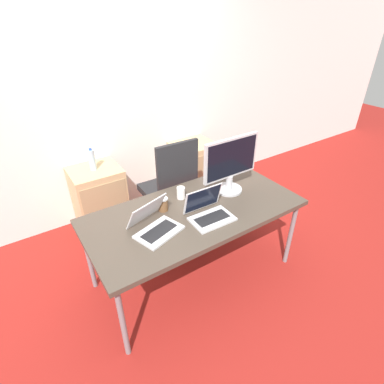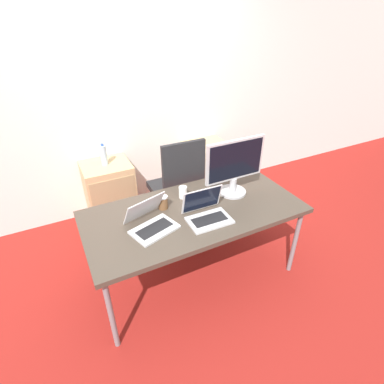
{
  "view_description": "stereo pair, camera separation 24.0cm",
  "coord_description": "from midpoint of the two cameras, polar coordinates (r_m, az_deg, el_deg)",
  "views": [
    {
      "loc": [
        -1.13,
        -1.66,
        2.14
      ],
      "look_at": [
        0.0,
        0.04,
        0.88
      ],
      "focal_mm": 28.0,
      "sensor_mm": 36.0,
      "label": 1
    },
    {
      "loc": [
        -0.93,
        -1.78,
        2.14
      ],
      "look_at": [
        0.0,
        0.04,
        0.88
      ],
      "focal_mm": 28.0,
      "sensor_mm": 36.0,
      "label": 2
    }
  ],
  "objects": [
    {
      "name": "ground_plane",
      "position": [
        2.94,
        -1.95,
        -15.21
      ],
      "size": [
        14.0,
        14.0,
        0.0
      ],
      "primitive_type": "plane",
      "color": "maroon"
    },
    {
      "name": "wall_back",
      "position": [
        3.45,
        -15.86,
        16.39
      ],
      "size": [
        10.0,
        0.05,
        2.6
      ],
      "color": "white",
      "rests_on": "ground_plane"
    },
    {
      "name": "desk",
      "position": [
        2.48,
        -2.23,
        -4.34
      ],
      "size": [
        1.78,
        0.86,
        0.73
      ],
      "color": "#473D33",
      "rests_on": "ground_plane"
    },
    {
      "name": "office_chair",
      "position": [
        3.22,
        -6.41,
        -0.91
      ],
      "size": [
        0.56,
        0.56,
        1.1
      ],
      "color": "#232326",
      "rests_on": "ground_plane"
    },
    {
      "name": "cabinet_left",
      "position": [
        3.47,
        -19.11,
        -1.25
      ],
      "size": [
        0.51,
        0.46,
        0.72
      ],
      "color": "tan",
      "rests_on": "ground_plane"
    },
    {
      "name": "cabinet_right",
      "position": [
        3.87,
        -1.48,
        4.24
      ],
      "size": [
        0.51,
        0.46,
        0.72
      ],
      "color": "tan",
      "rests_on": "ground_plane"
    },
    {
      "name": "water_bottle",
      "position": [
        3.25,
        -20.54,
        5.71
      ],
      "size": [
        0.06,
        0.06,
        0.24
      ],
      "color": "silver",
      "rests_on": "cabinet_left"
    },
    {
      "name": "laptop_left",
      "position": [
        2.25,
        -10.17,
        -6.26
      ],
      "size": [
        0.38,
        0.4,
        0.22
      ],
      "color": "silver",
      "rests_on": "desk"
    },
    {
      "name": "laptop_right",
      "position": [
        2.35,
        0.31,
        -3.91
      ],
      "size": [
        0.34,
        0.28,
        0.23
      ],
      "color": "silver",
      "rests_on": "desk"
    },
    {
      "name": "monitor",
      "position": [
        2.59,
        4.72,
        5.26
      ],
      "size": [
        0.55,
        0.24,
        0.5
      ],
      "color": "#B7B7BC",
      "rests_on": "desk"
    },
    {
      "name": "coffee_cup_white",
      "position": [
        2.59,
        -4.71,
        -0.22
      ],
      "size": [
        0.07,
        0.07,
        0.11
      ],
      "color": "white",
      "rests_on": "desk"
    },
    {
      "name": "coffee_cup_brown",
      "position": [
        2.44,
        -8.36,
        -2.41
      ],
      "size": [
        0.08,
        0.08,
        0.11
      ],
      "color": "brown",
      "rests_on": "desk"
    }
  ]
}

